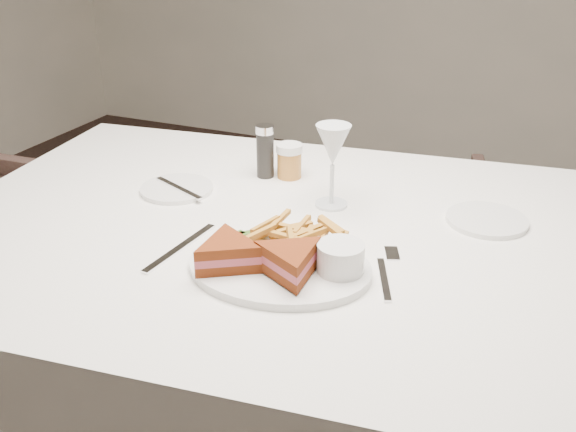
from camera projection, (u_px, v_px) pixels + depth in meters
The scene contains 3 objects.
table at pixel (297, 380), 1.41m from camera, with size 1.46×0.97×0.75m, color white.
chair_far at pixel (393, 243), 2.14m from camera, with size 0.59×0.55×0.61m, color #4A342D.
table_setting at pixel (294, 226), 1.18m from camera, with size 0.81×0.57×0.18m.
Camera 1 is at (0.38, -1.00, 1.32)m, focal length 40.00 mm.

